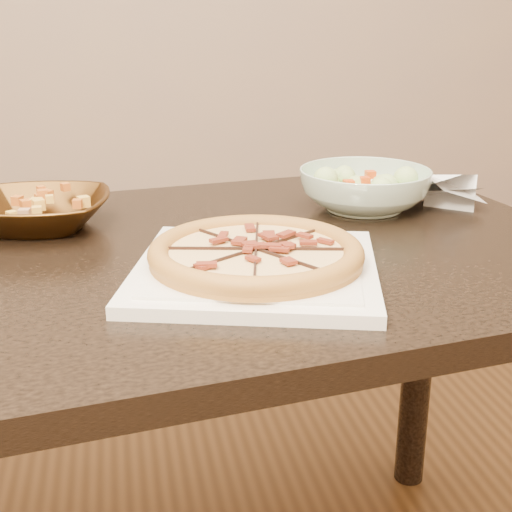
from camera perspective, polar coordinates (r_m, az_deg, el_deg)
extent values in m
cube|color=black|center=(1.12, -5.70, -0.50)|extent=(1.40, 1.01, 0.04)
cylinder|color=black|center=(1.72, 12.89, -7.28)|extent=(0.07, 0.07, 0.71)
cube|color=white|center=(1.00, 0.00, -1.13)|extent=(0.42, 0.42, 0.02)
cube|color=white|center=(1.00, 0.00, -0.54)|extent=(0.35, 0.35, 0.00)
cylinder|color=#AA7A29|center=(1.00, 0.00, -0.11)|extent=(0.30, 0.30, 0.01)
torus|color=#AA7A29|center=(0.99, 0.00, 0.33)|extent=(0.30, 0.30, 0.03)
cylinder|color=beige|center=(0.99, 0.00, 0.27)|extent=(0.24, 0.24, 0.01)
cube|color=black|center=(0.99, 0.00, 0.55)|extent=(0.07, 0.29, 0.01)
cube|color=black|center=(0.99, 0.00, 0.55)|extent=(0.16, 0.25, 0.01)
cube|color=black|center=(0.99, 0.00, 0.55)|extent=(0.29, 0.07, 0.01)
cube|color=black|center=(0.99, 0.00, 0.55)|extent=(0.25, 0.16, 0.01)
cube|color=brown|center=(0.99, 1.25, 0.70)|extent=(0.03, 0.02, 0.00)
cube|color=brown|center=(1.00, 2.73, 0.95)|extent=(0.02, 0.02, 0.00)
cube|color=brown|center=(1.03, 3.67, 1.43)|extent=(0.03, 0.02, 0.00)
cube|color=brown|center=(1.01, 1.13, 1.11)|extent=(0.03, 0.03, 0.00)
cube|color=brown|center=(1.04, 1.38, 1.62)|extent=(0.03, 0.03, 0.00)
cube|color=brown|center=(1.07, 0.74, 2.15)|extent=(0.02, 0.03, 0.00)
cube|color=brown|center=(1.03, -0.27, 1.38)|extent=(0.02, 0.02, 0.00)
cube|color=brown|center=(1.05, -1.44, 1.76)|extent=(0.02, 0.03, 0.00)
cube|color=brown|center=(1.06, -3.26, 1.95)|extent=(0.02, 0.03, 0.00)
cube|color=brown|center=(1.02, -2.18, 1.17)|extent=(0.03, 0.03, 0.00)
cube|color=brown|center=(1.01, -4.02, 1.11)|extent=(0.03, 0.02, 0.00)
cube|color=brown|center=(0.99, -1.55, 0.72)|extent=(0.03, 0.02, 0.00)
cube|color=brown|center=(0.98, -3.10, 0.44)|extent=(0.02, 0.02, 0.00)
cube|color=brown|center=(0.95, -4.24, -0.12)|extent=(0.03, 0.02, 0.00)
cube|color=brown|center=(0.97, -1.39, 0.22)|extent=(0.03, 0.03, 0.00)
cube|color=brown|center=(0.94, -1.67, -0.40)|extent=(0.03, 0.03, 0.00)
cube|color=brown|center=(0.91, -0.92, -1.10)|extent=(0.02, 0.03, 0.00)
cube|color=brown|center=(0.95, 0.33, -0.12)|extent=(0.02, 0.02, 0.00)
cube|color=brown|center=(0.93, 1.76, -0.57)|extent=(0.02, 0.03, 0.00)
cube|color=brown|center=(0.97, 0.90, 0.37)|extent=(0.02, 0.03, 0.00)
cube|color=brown|center=(0.96, 2.56, 0.17)|extent=(0.03, 0.03, 0.00)
cube|color=brown|center=(0.97, 4.50, 0.26)|extent=(0.03, 0.02, 0.00)
imported|color=#4A2E12|center=(1.27, -16.90, 3.37)|extent=(0.27, 0.27, 0.06)
cube|color=#AD7A57|center=(1.26, -17.09, 5.25)|extent=(0.03, 0.03, 0.03)
cube|color=#BF601E|center=(1.26, -16.41, 5.36)|extent=(0.03, 0.03, 0.03)
cube|color=gold|center=(1.28, -16.01, 5.56)|extent=(0.03, 0.03, 0.03)
cube|color=#AD7A57|center=(1.30, -16.13, 5.76)|extent=(0.03, 0.03, 0.03)
cube|color=#BF601E|center=(1.27, -17.06, 5.34)|extent=(0.03, 0.03, 0.03)
cube|color=gold|center=(1.28, -17.42, 5.45)|extent=(0.03, 0.03, 0.03)
cube|color=#AD7A57|center=(1.29, -18.25, 5.45)|extent=(0.03, 0.03, 0.03)
cube|color=#BF601E|center=(1.26, -17.16, 5.25)|extent=(0.03, 0.03, 0.03)
cube|color=gold|center=(1.26, -17.88, 5.19)|extent=(0.03, 0.03, 0.03)
cube|color=#AD7A57|center=(1.25, -18.54, 5.00)|extent=(0.03, 0.03, 0.03)
cube|color=#BF601E|center=(1.23, -18.83, 4.74)|extent=(0.03, 0.03, 0.03)
cube|color=gold|center=(1.25, -17.31, 5.13)|extent=(0.03, 0.03, 0.03)
cube|color=#AD7A57|center=(1.23, -17.19, 4.96)|extent=(0.03, 0.03, 0.03)
cube|color=#BF601E|center=(1.22, -16.49, 4.87)|extent=(0.03, 0.03, 0.03)
cube|color=gold|center=(1.26, -16.99, 5.23)|extent=(0.03, 0.03, 0.03)
cube|color=#AD7A57|center=(1.25, -16.31, 5.23)|extent=(0.03, 0.03, 0.03)
imported|color=silver|center=(1.35, 8.68, 5.28)|extent=(0.29, 0.29, 0.08)
sphere|color=#BBDD9C|center=(1.33, 8.80, 7.61)|extent=(0.04, 0.04, 0.04)
sphere|color=#BBDD9C|center=(1.35, 9.51, 7.71)|extent=(0.04, 0.04, 0.04)
sphere|color=#BBDD9C|center=(1.38, 9.53, 7.93)|extent=(0.04, 0.04, 0.04)
sphere|color=#BBDD9C|center=(1.35, 8.78, 7.72)|extent=(0.04, 0.04, 0.04)
sphere|color=#BBDD9C|center=(1.37, 8.14, 7.91)|extent=(0.04, 0.04, 0.04)
sphere|color=#BBDD9C|center=(1.34, 8.71, 7.63)|extent=(0.04, 0.04, 0.04)
sphere|color=#BBDD9C|center=(1.34, 7.73, 7.73)|extent=(0.04, 0.04, 0.04)
sphere|color=#BBDD9C|center=(1.33, 6.69, 7.66)|extent=(0.04, 0.04, 0.04)
sphere|color=#BBDD9C|center=(1.33, 8.22, 7.57)|extent=(0.04, 0.04, 0.04)
sphere|color=#BBDD9C|center=(1.30, 7.83, 7.38)|extent=(0.04, 0.04, 0.04)
sphere|color=#BBDD9C|center=(1.33, 8.76, 7.57)|extent=(0.04, 0.04, 0.04)
sphere|color=#BBDD9C|center=(1.31, 9.10, 7.36)|extent=(0.04, 0.04, 0.04)
sphere|color=#BBDD9C|center=(1.29, 10.21, 7.18)|extent=(0.04, 0.04, 0.04)
sphere|color=#BBDD9C|center=(1.33, 9.51, 7.50)|extent=(0.04, 0.04, 0.04)
sphere|color=#BBDD9C|center=(1.33, 10.60, 7.49)|extent=(0.04, 0.04, 0.04)
cube|color=#EC4811|center=(1.37, 9.57, 7.47)|extent=(0.02, 0.02, 0.01)
cube|color=#EC4811|center=(1.34, 7.16, 7.31)|extent=(0.02, 0.02, 0.01)
cube|color=#EC4811|center=(1.30, 9.60, 6.90)|extent=(0.02, 0.02, 0.01)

